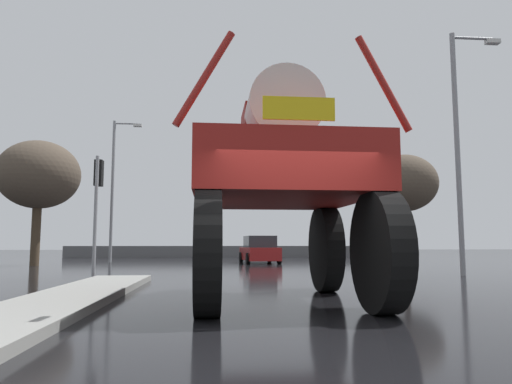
# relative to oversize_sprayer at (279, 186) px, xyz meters

# --- Properties ---
(ground_plane) EXTENTS (120.00, 120.00, 0.00)m
(ground_plane) POSITION_rel_oversize_sprayer_xyz_m (0.04, 14.87, -2.21)
(ground_plane) COLOR black
(median_island) EXTENTS (1.59, 10.58, 0.15)m
(median_island) POSITION_rel_oversize_sprayer_xyz_m (-3.95, 0.21, -2.14)
(median_island) COLOR gray
(median_island) RESTS_ON ground
(oversize_sprayer) EXTENTS (3.83, 5.51, 4.47)m
(oversize_sprayer) POSITION_rel_oversize_sprayer_xyz_m (0.00, 0.00, 0.00)
(oversize_sprayer) COLOR black
(oversize_sprayer) RESTS_ON ground
(sedan_ahead) EXTENTS (2.16, 4.23, 1.52)m
(sedan_ahead) POSITION_rel_oversize_sprayer_xyz_m (1.20, 17.49, -1.50)
(sedan_ahead) COLOR maroon
(sedan_ahead) RESTS_ON ground
(traffic_signal_near_left) EXTENTS (0.24, 0.54, 3.87)m
(traffic_signal_near_left) POSITION_rel_oversize_sprayer_xyz_m (-5.00, 6.24, 0.61)
(traffic_signal_near_left) COLOR gray
(traffic_signal_near_left) RESTS_ON ground
(traffic_signal_near_right) EXTENTS (0.24, 0.54, 4.05)m
(traffic_signal_near_right) POSITION_rel_oversize_sprayer_xyz_m (4.24, 6.24, 0.74)
(traffic_signal_near_right) COLOR gray
(traffic_signal_near_right) RESTS_ON ground
(traffic_signal_far_left) EXTENTS (0.24, 0.55, 3.38)m
(traffic_signal_far_left) POSITION_rel_oversize_sprayer_xyz_m (5.50, 21.00, 0.25)
(traffic_signal_far_left) COLOR gray
(traffic_signal_far_left) RESTS_ON ground
(streetlight_near_right) EXTENTS (1.87, 0.24, 8.64)m
(streetlight_near_right) POSITION_rel_oversize_sprayer_xyz_m (7.34, 6.58, 2.56)
(streetlight_near_right) COLOR gray
(streetlight_near_right) RESTS_ON ground
(streetlight_far_left) EXTENTS (1.72, 0.24, 8.48)m
(streetlight_far_left) POSITION_rel_oversize_sprayer_xyz_m (-7.32, 19.40, 2.46)
(streetlight_far_left) COLOR gray
(streetlight_far_left) RESTS_ON ground
(bare_tree_left) EXTENTS (4.05, 4.05, 6.29)m
(bare_tree_left) POSITION_rel_oversize_sprayer_xyz_m (-10.21, 15.34, 2.32)
(bare_tree_left) COLOR #473828
(bare_tree_left) RESTS_ON ground
(bare_tree_right) EXTENTS (4.06, 4.06, 6.46)m
(bare_tree_right) POSITION_rel_oversize_sprayer_xyz_m (10.06, 18.37, 2.50)
(bare_tree_right) COLOR #473828
(bare_tree_right) RESTS_ON ground
(roadside_barrier) EXTENTS (26.20, 0.24, 0.90)m
(roadside_barrier) POSITION_rel_oversize_sprayer_xyz_m (0.04, 28.72, -1.76)
(roadside_barrier) COLOR #59595B
(roadside_barrier) RESTS_ON ground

